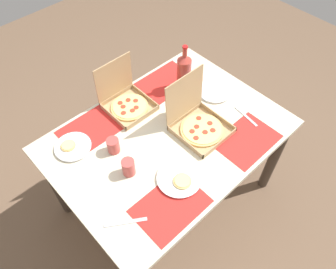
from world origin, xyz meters
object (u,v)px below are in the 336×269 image
object	(u,v)px
cup_clear_left	(128,167)
cup_dark	(113,145)
cup_clear_right	(188,94)
plate_far_left	(215,91)
pizza_box_center	(198,122)
pizza_box_edge_far	(126,101)
plate_far_right	(73,147)
soda_bottle	(184,71)
plate_near_right	(179,179)

from	to	relation	value
cup_clear_left	cup_dark	world-z (taller)	cup_clear_left
cup_clear_right	plate_far_left	bearing A→B (deg)	-22.45
pizza_box_center	cup_clear_right	xyz separation A→B (m)	(0.13, 0.20, -0.00)
pizza_box_edge_far	plate_far_right	world-z (taller)	pizza_box_edge_far
pizza_box_center	plate_far_right	distance (m)	0.73
pizza_box_edge_far	soda_bottle	distance (m)	0.41
soda_bottle	cup_dark	xyz separation A→B (m)	(-0.65, -0.10, -0.09)
pizza_box_center	plate_far_left	bearing A→B (deg)	23.80
pizza_box_edge_far	cup_clear_right	size ratio (longest dim) A/B	3.29
pizza_box_center	cup_clear_right	bearing A→B (deg)	58.12
pizza_box_edge_far	cup_clear_left	distance (m)	0.49
pizza_box_center	plate_near_right	xyz separation A→B (m)	(-0.33, -0.18, -0.04)
cup_clear_right	cup_clear_left	bearing A→B (deg)	-164.71
soda_bottle	pizza_box_center	bearing A→B (deg)	-121.15
plate_far_right	cup_clear_right	world-z (taller)	cup_clear_right
plate_far_left	soda_bottle	xyz separation A→B (m)	(-0.12, 0.17, 0.12)
pizza_box_center	cup_dark	size ratio (longest dim) A/B	3.57
plate_far_left	pizza_box_center	bearing A→B (deg)	-156.20
pizza_box_edge_far	plate_far_left	size ratio (longest dim) A/B	1.36
plate_far_right	soda_bottle	bearing A→B (deg)	-5.25
soda_bottle	cup_dark	world-z (taller)	soda_bottle
pizza_box_edge_far	plate_far_right	xyz separation A→B (m)	(-0.43, -0.04, -0.04)
plate_far_left	cup_clear_left	size ratio (longest dim) A/B	2.20
plate_far_right	cup_clear_right	bearing A→B (deg)	-13.25
pizza_box_center	soda_bottle	distance (m)	0.37
plate_far_right	soda_bottle	size ratio (longest dim) A/B	0.64
plate_far_left	plate_near_right	xyz separation A→B (m)	(-0.63, -0.31, 0.00)
pizza_box_edge_far	cup_clear_left	world-z (taller)	pizza_box_edge_far
pizza_box_center	soda_bottle	size ratio (longest dim) A/B	1.00
pizza_box_edge_far	plate_far_left	xyz separation A→B (m)	(0.49, -0.29, -0.04)
pizza_box_edge_far	cup_dark	xyz separation A→B (m)	(-0.27, -0.22, -0.00)
plate_far_left	pizza_box_edge_far	bearing A→B (deg)	149.40
cup_clear_left	soda_bottle	bearing A→B (deg)	21.85
plate_near_right	cup_clear_right	world-z (taller)	cup_clear_right
plate_far_left	cup_clear_right	xyz separation A→B (m)	(-0.17, 0.07, 0.04)
cup_dark	cup_clear_right	xyz separation A→B (m)	(0.59, -0.00, 0.00)
cup_clear_left	pizza_box_center	bearing A→B (deg)	-4.12
pizza_box_center	pizza_box_edge_far	size ratio (longest dim) A/B	1.08
pizza_box_edge_far	soda_bottle	xyz separation A→B (m)	(0.38, -0.12, 0.09)
plate_far_right	cup_dark	bearing A→B (deg)	-47.29
plate_far_left	cup_dark	world-z (taller)	cup_dark
plate_far_left	cup_clear_left	xyz separation A→B (m)	(-0.79, -0.10, 0.04)
cup_dark	cup_clear_right	size ratio (longest dim) A/B	1.00
plate_far_right	plate_near_right	bearing A→B (deg)	-62.23
plate_far_left	cup_clear_right	bearing A→B (deg)	157.55
plate_near_right	plate_far_right	world-z (taller)	same
pizza_box_center	cup_clear_left	size ratio (longest dim) A/B	3.24
plate_far_left	cup_clear_left	world-z (taller)	cup_clear_left
plate_near_right	plate_far_right	xyz separation A→B (m)	(-0.29, 0.56, -0.00)
plate_far_right	cup_clear_right	xyz separation A→B (m)	(0.75, -0.18, 0.04)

